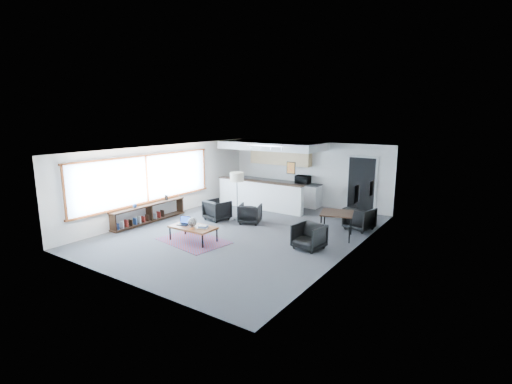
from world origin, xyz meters
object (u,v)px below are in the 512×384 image
Objects in this scene: armchair_right at (250,213)px; dining_table at (337,215)px; microwave at (303,179)px; coffee_table at (193,228)px; armchair_left at (217,209)px; ceramic_pot at (192,222)px; dining_chair_near at (309,237)px; book_stack at (203,227)px; dining_chair_far at (360,219)px; floor_lamp at (237,179)px; laptop at (184,222)px.

armchair_right is 3.09m from dining_table.
microwave is at bearing 131.48° from dining_table.
coffee_table is 1.76× the size of armchair_left.
ceramic_pot is 2.53m from armchair_right.
coffee_table is 5.22× the size of ceramic_pot.
ceramic_pot is 0.23× the size of dining_table.
dining_table is at bearing 37.40° from coffee_table.
armchair_right is at bearing 82.15° from coffee_table.
dining_chair_near is at bearing -100.40° from dining_table.
book_stack is 0.48× the size of dining_chair_far.
dining_table reaches higher than ceramic_pot.
microwave reaches higher than coffee_table.
floor_lamp is (-0.70, 2.57, 0.99)m from book_stack.
microwave is at bearing 72.87° from floor_lamp.
book_stack is 0.20× the size of floor_lamp.
book_stack is 2.46m from armchair_right.
armchair_left is (-0.90, 2.17, -0.02)m from coffee_table.
floor_lamp reaches higher than armchair_right.
armchair_right is (0.30, 2.49, -0.05)m from coffee_table.
armchair_left reaches higher than ceramic_pot.
floor_lamp is at bearing -179.02° from dining_table.
dining_table is at bearing 21.63° from laptop.
book_stack is at bearing -74.75° from floor_lamp.
ceramic_pot is 2.36m from armchair_left.
coffee_table is at bearing -100.34° from microwave.
floor_lamp is at bearing 29.76° from dining_chair_far.
dining_table is at bearing 38.53° from ceramic_pot.
ceramic_pot is 5.34m from dining_chair_far.
ceramic_pot is 0.34× the size of armchair_left.
dining_table is at bearing 162.27° from armchair_right.
book_stack is (0.37, 0.05, -0.09)m from ceramic_pot.
dining_table is at bearing -162.51° from armchair_left.
floor_lamp is at bearing -131.11° from armchair_left.
dining_table is (3.06, 0.18, 0.35)m from armchair_right.
microwave is at bearing 66.29° from laptop.
coffee_table is 0.17m from ceramic_pot.
book_stack is 5.76m from microwave.
laptop is 1.13× the size of book_stack.
dining_table is 1.43m from dining_chair_near.
ceramic_pot is at bearing -172.54° from book_stack.
laptop is 0.48× the size of armchair_left.
laptop is 2.22m from armchair_left.
coffee_table is 2.51m from armchair_right.
dining_chair_near is (4.01, -0.85, -0.06)m from armchair_left.
armchair_left is at bearing 120.52° from book_stack.
coffee_table is 2.35m from armchair_left.
armchair_left reaches higher than coffee_table.
ceramic_pot is at bearing 62.01° from armchair_right.
ceramic_pot reaches higher than coffee_table.
dining_table is (3.00, 2.63, 0.23)m from book_stack.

